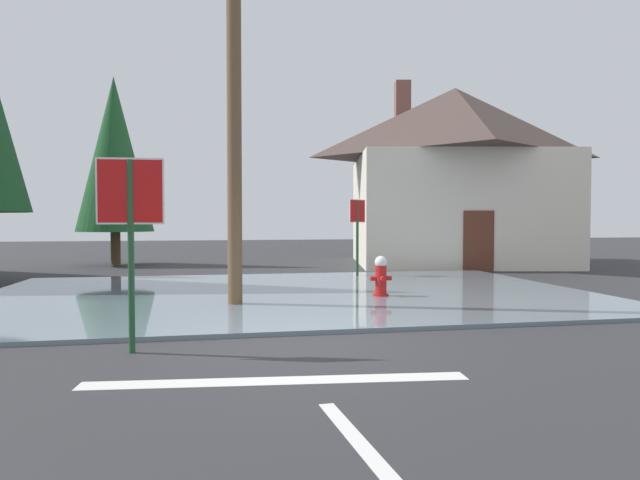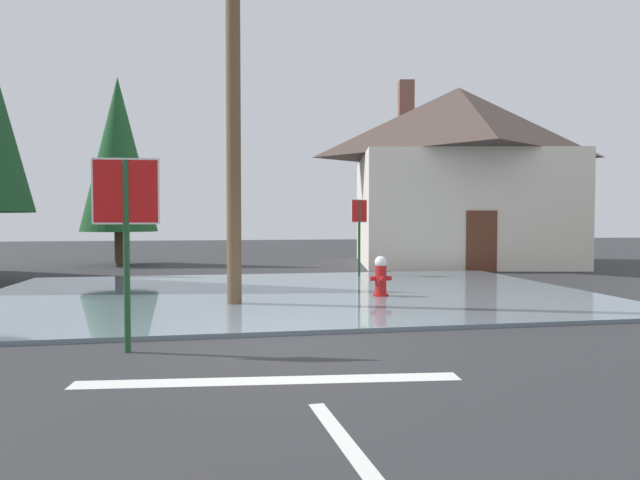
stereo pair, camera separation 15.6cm
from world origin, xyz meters
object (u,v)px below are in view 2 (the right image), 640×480
at_px(pine_tree_mid_left, 118,155).
at_px(fire_hydrant, 381,278).
at_px(stop_sign_near, 126,212).
at_px(stop_sign_far, 359,223).
at_px(house, 458,173).
at_px(utility_pole, 233,93).

bearing_deg(pine_tree_mid_left, fire_hydrant, -56.11).
xyz_separation_m(stop_sign_near, fire_hydrant, (4.55, 4.06, -1.33)).
distance_m(stop_sign_far, house, 6.97).
relative_size(stop_sign_far, house, 0.25).
bearing_deg(house, fire_hydrant, -122.80).
bearing_deg(utility_pole, house, 46.81).
bearing_deg(fire_hydrant, stop_sign_far, 81.80).
xyz_separation_m(utility_pole, house, (8.77, 9.34, -0.62)).
distance_m(utility_pole, stop_sign_far, 6.65).
relative_size(fire_hydrant, utility_pole, 0.12).
bearing_deg(utility_pole, pine_tree_mid_left, 109.70).
relative_size(stop_sign_far, pine_tree_mid_left, 0.33).
bearing_deg(utility_pole, fire_hydrant, 10.14).
distance_m(fire_hydrant, stop_sign_far, 4.54).
xyz_separation_m(fire_hydrant, stop_sign_far, (0.63, 4.35, 1.16)).
height_order(stop_sign_near, utility_pole, utility_pole).
bearing_deg(stop_sign_near, house, 51.52).
bearing_deg(stop_sign_near, utility_pole, 67.64).
height_order(stop_sign_far, pine_tree_mid_left, pine_tree_mid_left).
height_order(utility_pole, stop_sign_far, utility_pole).
distance_m(stop_sign_near, utility_pole, 4.45).
bearing_deg(house, stop_sign_near, -128.48).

